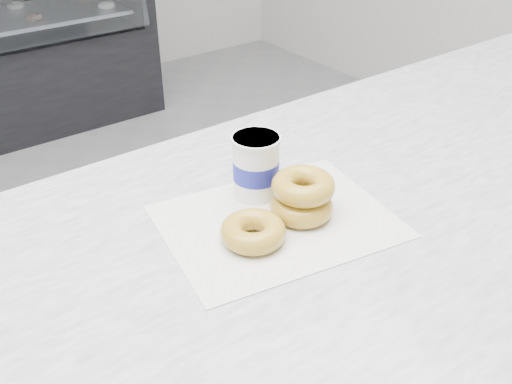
# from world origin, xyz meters

# --- Properties ---
(wax_paper) EXTENTS (0.38, 0.32, 0.00)m
(wax_paper) POSITION_xyz_m (0.18, -0.56, 0.90)
(wax_paper) COLOR silver
(wax_paper) RESTS_ON counter
(donut_single) EXTENTS (0.11, 0.11, 0.03)m
(donut_single) POSITION_xyz_m (0.12, -0.58, 0.92)
(donut_single) COLOR gold
(donut_single) RESTS_ON wax_paper
(donut_stack) EXTENTS (0.13, 0.13, 0.07)m
(donut_stack) POSITION_xyz_m (0.22, -0.57, 0.94)
(donut_stack) COLOR gold
(donut_stack) RESTS_ON wax_paper
(coffee_cup) EXTENTS (0.09, 0.09, 0.10)m
(coffee_cup) POSITION_xyz_m (0.20, -0.48, 0.95)
(coffee_cup) COLOR white
(coffee_cup) RESTS_ON counter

